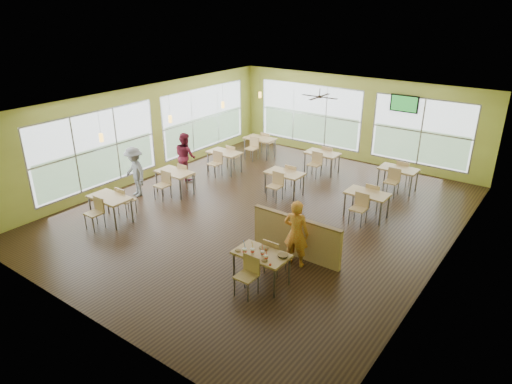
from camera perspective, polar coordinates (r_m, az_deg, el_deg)
room at (r=12.88m, az=1.19°, el=3.84°), size 12.00×12.04×3.20m
window_bays at (r=16.78m, az=-0.22°, el=7.98°), size 9.24×10.24×2.38m
main_table at (r=10.01m, az=0.68°, el=-8.25°), size 1.22×1.52×0.87m
half_wall_divider at (r=11.13m, az=5.03°, el=-5.56°), size 2.40×0.14×1.04m
dining_tables at (r=15.09m, az=1.62°, el=2.86°), size 6.92×8.72×0.87m
pendant_lights at (r=15.10m, az=-7.43°, el=9.91°), size 0.11×7.31×0.86m
ceiling_fan at (r=15.01m, az=7.95°, el=11.73°), size 1.25×1.25×0.29m
tv_backwall at (r=17.04m, az=18.05°, el=10.47°), size 1.00×0.07×0.60m
man_plaid at (r=10.62m, az=5.04°, el=-5.17°), size 0.67×0.51×1.65m
patron_maroon at (r=15.96m, az=-8.82°, el=4.47°), size 0.96×0.84×1.65m
patron_grey at (r=14.85m, az=-14.91°, el=2.46°), size 1.16×0.83×1.62m
cup_blue at (r=9.89m, az=-1.44°, el=-7.40°), size 0.10×0.10×0.36m
cup_yellow at (r=9.90m, az=-0.44°, el=-7.38°), size 0.09×0.09×0.34m
cup_red_near at (r=9.84m, az=0.81°, el=-7.63°), size 0.09×0.09×0.31m
cup_red_far at (r=9.69m, az=1.29°, el=-8.17°), size 0.09×0.09×0.31m
food_basket at (r=9.83m, az=3.39°, el=-7.94°), size 0.24×0.24×0.05m
ketchup_cup at (r=9.55m, az=1.79°, el=-9.06°), size 0.06×0.06×0.02m
wrapper_left at (r=10.03m, az=-2.26°, el=-7.29°), size 0.16×0.15×0.04m
wrapper_mid at (r=10.10m, az=0.96°, el=-6.99°), size 0.26×0.24×0.06m
wrapper_right at (r=9.67m, az=1.07°, el=-8.53°), size 0.17×0.16×0.04m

